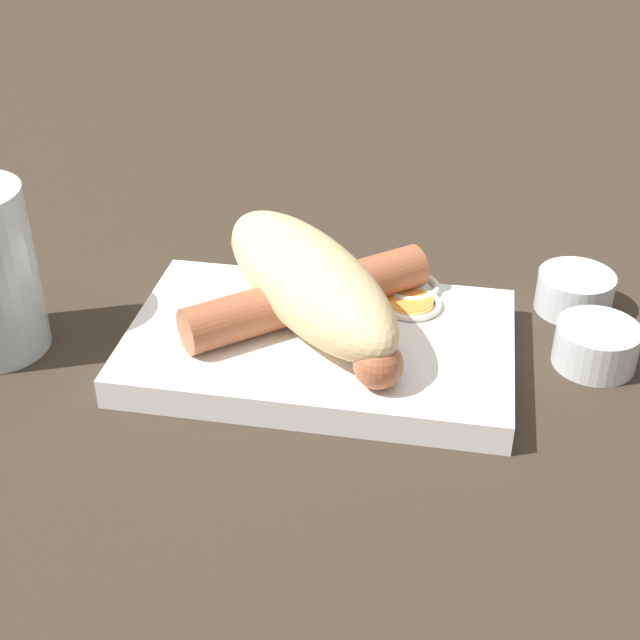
# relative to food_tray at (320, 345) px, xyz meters

# --- Properties ---
(ground_plane) EXTENTS (3.00, 3.00, 0.00)m
(ground_plane) POSITION_rel_food_tray_xyz_m (0.00, 0.00, -0.01)
(ground_plane) COLOR #33281E
(food_tray) EXTENTS (0.26, 0.16, 0.02)m
(food_tray) POSITION_rel_food_tray_xyz_m (0.00, 0.00, 0.00)
(food_tray) COLOR white
(food_tray) RESTS_ON ground_plane
(bread_roll) EXTENTS (0.18, 0.20, 0.06)m
(bread_roll) POSITION_rel_food_tray_xyz_m (-0.01, 0.02, 0.04)
(bread_roll) COLOR #DBBC84
(bread_roll) RESTS_ON food_tray
(sausage) EXTENTS (0.16, 0.17, 0.03)m
(sausage) POSITION_rel_food_tray_xyz_m (-0.01, 0.02, 0.03)
(sausage) COLOR #9E5638
(sausage) RESTS_ON food_tray
(pickled_veggies) EXTENTS (0.05, 0.07, 0.01)m
(pickled_veggies) POSITION_rel_food_tray_xyz_m (0.05, 0.05, 0.01)
(pickled_veggies) COLOR orange
(pickled_veggies) RESTS_ON food_tray
(condiment_cup_near) EXTENTS (0.06, 0.06, 0.03)m
(condiment_cup_near) POSITION_rel_food_tray_xyz_m (0.18, 0.03, 0.00)
(condiment_cup_near) COLOR silver
(condiment_cup_near) RESTS_ON ground_plane
(condiment_cup_far) EXTENTS (0.06, 0.06, 0.03)m
(condiment_cup_far) POSITION_rel_food_tray_xyz_m (0.17, 0.10, 0.00)
(condiment_cup_far) COLOR silver
(condiment_cup_far) RESTS_ON ground_plane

